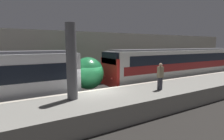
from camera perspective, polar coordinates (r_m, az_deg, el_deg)
ground_plane at (r=12.31m, az=-5.66°, el=-11.46°), size 120.00×120.00×0.00m
platform at (r=10.56m, az=-1.43°, el=-11.57°), size 40.00×3.72×1.13m
station_rear_barrier at (r=17.51m, az=-14.29°, el=3.35°), size 50.00×0.15×5.47m
support_pillar_near at (r=9.78m, az=-13.08°, el=2.61°), size 0.57×0.57×4.18m
train_boxy at (r=20.76m, az=22.03°, el=1.43°), size 18.81×2.83×3.73m
person_waiting at (r=12.14m, az=15.47°, el=-1.78°), size 0.38×0.24×1.81m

